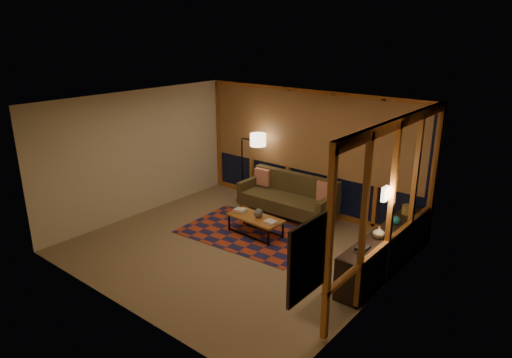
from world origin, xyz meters
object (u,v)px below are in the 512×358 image
Objects in this scene: bookshelf at (385,250)px; coffee_table at (255,226)px; sofa at (287,196)px; floor_lamp at (242,167)px.

coffee_table is at bearing -172.24° from bookshelf.
bookshelf is (2.64, -0.86, -0.09)m from sofa.
floor_lamp is at bearing 167.03° from bookshelf.
sofa reaches higher than bookshelf.
bookshelf is at bearing -35.78° from floor_lamp.
sofa is 2.78m from bookshelf.
floor_lamp reaches higher than sofa.
bookshelf is (2.55, 0.35, 0.16)m from coffee_table.
coffee_table is at bearing -86.80° from sofa.
bookshelf reaches higher than coffee_table.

